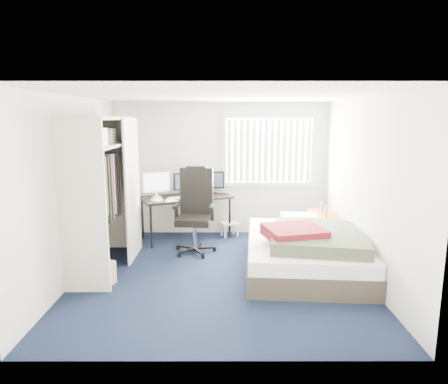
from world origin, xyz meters
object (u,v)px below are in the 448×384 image
bed (306,250)px  nightstand (323,218)px  office_chair (195,219)px  desk (186,195)px

bed → nightstand: bearing=64.4°
office_chair → bed: size_ratio=0.60×
desk → bed: desk is taller
desk → office_chair: size_ratio=1.25×
desk → office_chair: office_chair is taller
desk → nightstand: (2.40, -0.57, -0.29)m
office_chair → bed: (1.68, -0.86, -0.24)m
nightstand → bed: nightstand is taller
office_chair → desk: bearing=107.4°
office_chair → bed: bearing=-27.1°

